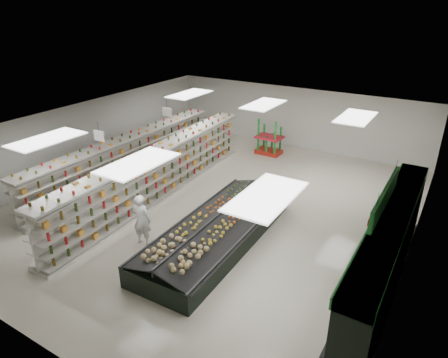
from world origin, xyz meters
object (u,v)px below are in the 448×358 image
Objects in this scene: produce_island at (217,230)px; gondola_center at (159,175)px; shopper_background at (205,136)px; soda_endcap at (269,139)px; gondola_left at (128,159)px; shopper_main at (142,220)px.

gondola_center is at bearing 156.27° from produce_island.
produce_island is at bearing -149.58° from shopper_background.
shopper_background is (-1.24, 5.14, -0.03)m from gondola_center.
shopper_background is (-2.93, -1.60, 0.09)m from soda_endcap.
shopper_background reaches higher than soda_endcap.
gondola_left is 6.00× the size of shopper_background.
gondola_left is 1.62× the size of produce_island.
shopper_main reaches higher than produce_island.
gondola_center is at bearing -16.72° from gondola_left.
gondola_left is at bearing -124.09° from soda_endcap.
shopper_main is 0.98× the size of shopper_background.
gondola_center reaches higher than produce_island.
gondola_left is 6.48× the size of soda_endcap.
gondola_center is (2.38, -0.73, 0.07)m from gondola_left.
gondola_center reaches higher than shopper_main.
produce_island is (6.19, -2.40, -0.42)m from gondola_left.
produce_island is at bearing -154.36° from shopper_main.
gondola_center is 4.18m from produce_island.
shopper_main is 8.71m from shopper_background.
gondola_left is 6.15× the size of shopper_main.
soda_endcap is at bearing -97.58° from shopper_main.
soda_endcap is (-2.12, 8.42, 0.36)m from produce_island.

